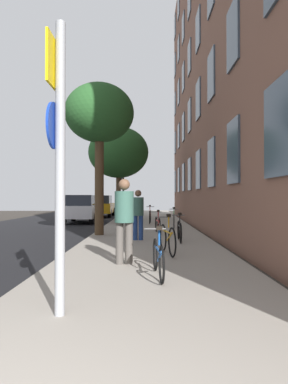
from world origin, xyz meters
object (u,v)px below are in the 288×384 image
traffic_light (122,184)px  pedestrian_0 (124,215)px  bicycle_1 (167,238)px  pedestrian_1 (138,211)px  bicycle_0 (158,257)px  bicycle_4 (174,220)px  bicycle_3 (158,224)px  tree_near (99,115)px  tree_far (118,153)px  car_0 (82,208)px  car_1 (101,206)px  bicycle_2 (180,230)px  bicycle_5 (150,216)px  sign_post (58,146)px

traffic_light → pedestrian_0: (1.23, -16.22, -1.26)m
bicycle_1 → pedestrian_0: bearing=-127.7°
traffic_light → pedestrian_1: size_ratio=2.03×
bicycle_0 → bicycle_4: bicycle_4 is taller
pedestrian_1 → bicycle_3: bearing=71.2°
tree_near → bicycle_4: size_ratio=3.42×
traffic_light → bicycle_3: traffic_light is taller
bicycle_3 → pedestrian_1: size_ratio=1.04×
tree_far → car_0: bearing=-159.4°
tree_far → car_1: tree_far is taller
bicycle_2 → pedestrian_0: size_ratio=0.88×
tree_near → tree_far: bearing=89.7°
bicycle_2 → bicycle_3: (-0.61, 2.40, -0.00)m
car_0 → car_1: size_ratio=0.88×
bicycle_3 → bicycle_4: 2.54m
car_0 → car_1: (0.34, 5.97, 0.00)m
tree_near → bicycle_5: size_ratio=3.28×
pedestrian_1 → car_0: 9.58m
bicycle_0 → traffic_light: bearing=96.3°
bicycle_3 → bicycle_2: bearing=-75.7°
bicycle_4 → car_1: 11.41m
bicycle_3 → pedestrian_1: pedestrian_1 is taller
traffic_light → pedestrian_0: 16.32m
sign_post → bicycle_2: bearing=72.7°
bicycle_2 → tree_near: bearing=147.0°
bicycle_1 → tree_near: bearing=118.3°
bicycle_2 → pedestrian_0: bearing=-112.5°
bicycle_2 → bicycle_5: 7.25m
tree_near → bicycle_3: tree_near is taller
bicycle_1 → bicycle_4: bicycle_1 is taller
bicycle_1 → bicycle_3: bicycle_1 is taller
traffic_light → bicycle_3: (2.14, -10.15, -1.93)m
tree_near → bicycle_3: 4.70m
traffic_light → bicycle_1: traffic_light is taller
bicycle_2 → pedestrian_0: pedestrian_0 is taller
sign_post → bicycle_2: 7.28m
tree_far → bicycle_4: 7.07m
bicycle_3 → bicycle_5: (-0.25, 4.80, 0.03)m
bicycle_0 → bicycle_4: (1.05, 9.60, 0.01)m
sign_post → car_0: 16.27m
car_0 → car_1: same height
pedestrian_1 → bicycle_0: bearing=-84.6°
bicycle_0 → car_1: 20.32m
bicycle_4 → bicycle_0: bearing=-96.3°
bicycle_0 → pedestrian_0: size_ratio=0.91×
bicycle_5 → pedestrian_0: pedestrian_0 is taller
traffic_light → bicycle_5: bearing=-70.6°
pedestrian_1 → car_1: pedestrian_1 is taller
bicycle_5 → car_0: (-4.00, 2.01, 0.34)m
bicycle_0 → car_1: car_1 is taller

